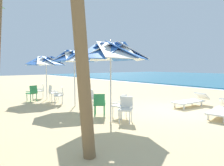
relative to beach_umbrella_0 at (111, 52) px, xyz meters
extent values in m
plane|color=#D3B784|center=(0.52, 3.27, -2.37)|extent=(80.00, 80.00, 0.00)
cylinder|color=silver|center=(0.00, 0.00, -1.27)|extent=(0.05, 0.05, 2.19)
cube|color=blue|center=(0.57, 0.24, 0.02)|extent=(1.44, 1.34, 0.61)
cube|color=white|center=(0.24, 0.57, 0.02)|extent=(1.36, 1.40, 0.61)
cube|color=blue|center=(-0.24, 0.57, 0.02)|extent=(1.34, 1.44, 0.61)
cube|color=white|center=(-0.57, 0.24, 0.02)|extent=(1.40, 1.36, 0.61)
cube|color=blue|center=(-0.57, -0.24, 0.02)|extent=(1.44, 1.34, 0.61)
cube|color=white|center=(-0.24, -0.57, 0.02)|extent=(1.36, 1.40, 0.61)
cube|color=blue|center=(0.24, -0.57, 0.02)|extent=(1.34, 1.44, 0.61)
cube|color=white|center=(0.57, -0.24, 0.02)|extent=(1.40, 1.36, 0.61)
sphere|color=silver|center=(0.00, 0.00, 0.36)|extent=(0.08, 0.08, 0.08)
cube|color=#2D8C4C|center=(-0.93, 0.20, -1.93)|extent=(0.62, 0.62, 0.05)
cube|color=#2D8C4C|center=(-0.78, 0.07, -1.70)|extent=(0.34, 0.38, 0.40)
cube|color=#2D8C4C|center=(-1.06, 0.05, -1.82)|extent=(0.33, 0.28, 0.03)
cube|color=#2D8C4C|center=(-0.80, 0.35, -1.82)|extent=(0.33, 0.28, 0.03)
cylinder|color=#2D8C4C|center=(-1.18, 0.18, -2.16)|extent=(0.04, 0.04, 0.41)
cylinder|color=#2D8C4C|center=(-0.95, 0.45, -2.16)|extent=(0.04, 0.04, 0.41)
cylinder|color=#2D8C4C|center=(-0.91, -0.05, -2.16)|extent=(0.04, 0.04, 0.41)
cylinder|color=#2D8C4C|center=(-0.68, 0.22, -2.16)|extent=(0.04, 0.04, 0.41)
cube|color=white|center=(0.39, 0.33, -1.93)|extent=(0.61, 0.61, 0.05)
cube|color=white|center=(0.28, 0.49, -1.70)|extent=(0.40, 0.32, 0.40)
cube|color=white|center=(0.55, 0.44, -1.82)|extent=(0.26, 0.35, 0.03)
cube|color=white|center=(0.23, 0.21, -1.82)|extent=(0.26, 0.35, 0.03)
cylinder|color=white|center=(0.64, 0.29, -2.16)|extent=(0.04, 0.04, 0.41)
cylinder|color=white|center=(0.35, 0.08, -2.16)|extent=(0.04, 0.04, 0.41)
cylinder|color=white|center=(0.43, 0.57, -2.16)|extent=(0.04, 0.04, 0.41)
cylinder|color=white|center=(0.15, 0.37, -2.16)|extent=(0.04, 0.04, 0.41)
cube|color=white|center=(-0.23, 0.61, -1.93)|extent=(0.52, 0.52, 0.05)
cube|color=white|center=(-0.04, 0.65, -1.70)|extent=(0.18, 0.43, 0.40)
cube|color=white|center=(-0.19, 0.41, -1.82)|extent=(0.40, 0.12, 0.03)
cube|color=white|center=(-0.28, 0.81, -1.82)|extent=(0.40, 0.12, 0.03)
cylinder|color=white|center=(-0.37, 0.40, -2.16)|extent=(0.04, 0.04, 0.41)
cylinder|color=white|center=(-0.44, 0.74, -2.16)|extent=(0.04, 0.04, 0.41)
cylinder|color=white|center=(-0.03, 0.48, -2.16)|extent=(0.04, 0.04, 0.41)
cylinder|color=white|center=(-0.10, 0.82, -2.16)|extent=(0.04, 0.04, 0.41)
cylinder|color=silver|center=(-3.20, 0.38, -1.27)|extent=(0.05, 0.05, 2.20)
cube|color=blue|center=(-2.69, 0.58, 0.00)|extent=(1.24, 1.19, 0.54)
cube|color=white|center=(-2.99, 0.88, 0.00)|extent=(1.19, 1.26, 0.54)
cube|color=blue|center=(-3.40, 0.88, 0.00)|extent=(1.19, 1.24, 0.54)
cube|color=white|center=(-3.70, 0.58, 0.00)|extent=(1.26, 1.19, 0.54)
cube|color=blue|center=(-3.70, 0.17, 0.00)|extent=(1.24, 1.19, 0.54)
cube|color=white|center=(-3.40, -0.13, 0.00)|extent=(1.19, 1.26, 0.54)
cube|color=blue|center=(-2.99, -0.13, 0.00)|extent=(1.19, 1.24, 0.54)
cube|color=white|center=(-2.69, 0.17, 0.00)|extent=(1.26, 1.19, 0.54)
sphere|color=silver|center=(-3.20, 0.38, 0.32)|extent=(0.08, 0.08, 0.08)
cube|color=white|center=(-3.61, 1.23, -1.93)|extent=(0.59, 0.59, 0.05)
cube|color=white|center=(-3.43, 1.15, -1.70)|extent=(0.27, 0.42, 0.40)
cube|color=white|center=(-3.70, 1.05, -1.82)|extent=(0.37, 0.21, 0.03)
cube|color=white|center=(-3.52, 1.41, -1.82)|extent=(0.37, 0.21, 0.03)
cylinder|color=white|center=(-3.85, 1.15, -2.16)|extent=(0.04, 0.04, 0.41)
cylinder|color=white|center=(-3.69, 1.47, -2.16)|extent=(0.04, 0.04, 0.41)
cylinder|color=white|center=(-3.53, 1.00, -2.16)|extent=(0.04, 0.04, 0.41)
cylinder|color=white|center=(-3.38, 1.31, -2.16)|extent=(0.04, 0.04, 0.41)
cube|color=white|center=(-2.32, 0.53, -1.93)|extent=(0.50, 0.50, 0.05)
cube|color=white|center=(-2.30, 0.72, -1.70)|extent=(0.43, 0.15, 0.40)
cube|color=white|center=(-2.13, 0.50, -1.82)|extent=(0.09, 0.40, 0.03)
cube|color=white|center=(-2.52, 0.55, -1.82)|extent=(0.09, 0.40, 0.03)
cylinder|color=white|center=(-2.17, 0.33, -2.16)|extent=(0.04, 0.04, 0.41)
cylinder|color=white|center=(-2.52, 0.38, -2.16)|extent=(0.04, 0.04, 0.41)
cylinder|color=white|center=(-2.13, 0.68, -2.16)|extent=(0.04, 0.04, 0.41)
cylinder|color=white|center=(-2.47, 0.72, -2.16)|extent=(0.04, 0.04, 0.41)
cube|color=white|center=(-4.13, -0.03, -1.93)|extent=(0.58, 0.58, 0.05)
cube|color=white|center=(-4.05, 0.15, -1.70)|extent=(0.42, 0.26, 0.40)
cube|color=white|center=(-3.95, -0.11, -1.82)|extent=(0.20, 0.38, 0.03)
cube|color=white|center=(-4.31, 0.05, -1.82)|extent=(0.20, 0.38, 0.03)
cylinder|color=white|center=(-4.04, -0.27, -2.16)|extent=(0.04, 0.04, 0.41)
cylinder|color=white|center=(-4.36, -0.12, -2.16)|extent=(0.04, 0.04, 0.41)
cylinder|color=white|center=(-3.90, 0.06, -2.16)|extent=(0.04, 0.04, 0.41)
cylinder|color=white|center=(-4.22, 0.20, -2.16)|extent=(0.04, 0.04, 0.41)
cylinder|color=silver|center=(-5.77, 0.01, -1.34)|extent=(0.05, 0.05, 2.06)
cube|color=blue|center=(-5.27, 0.21, -0.18)|extent=(1.26, 1.16, 0.51)
cube|color=white|center=(-5.56, 0.50, -0.18)|extent=(1.18, 1.22, 0.51)
cube|color=blue|center=(-5.97, 0.50, -0.18)|extent=(1.16, 1.26, 0.51)
cube|color=white|center=(-6.26, 0.21, -0.18)|extent=(1.22, 1.18, 0.51)
cube|color=blue|center=(-6.26, -0.20, -0.18)|extent=(1.26, 1.16, 0.51)
cube|color=white|center=(-5.97, -0.49, -0.18)|extent=(1.18, 1.22, 0.51)
cube|color=blue|center=(-5.56, -0.49, -0.18)|extent=(1.16, 1.26, 0.51)
cube|color=white|center=(-5.27, -0.20, -0.18)|extent=(1.22, 1.18, 0.51)
sphere|color=silver|center=(-5.77, 0.01, 0.10)|extent=(0.08, 0.08, 0.08)
cube|color=#2D8C4C|center=(-5.86, -0.80, -1.93)|extent=(0.53, 0.53, 0.05)
cube|color=#2D8C4C|center=(-5.66, -0.75, -1.70)|extent=(0.19, 0.43, 0.40)
cube|color=#2D8C4C|center=(-5.81, -1.00, -1.82)|extent=(0.39, 0.14, 0.03)
cube|color=#2D8C4C|center=(-5.91, -0.61, -1.82)|extent=(0.39, 0.14, 0.03)
cylinder|color=#2D8C4C|center=(-5.98, -1.02, -2.16)|extent=(0.04, 0.04, 0.41)
cylinder|color=#2D8C4C|center=(-6.07, -0.68, -2.16)|extent=(0.04, 0.04, 0.41)
cylinder|color=#2D8C4C|center=(-5.64, -0.93, -2.16)|extent=(0.04, 0.04, 0.41)
cylinder|color=#2D8C4C|center=(-5.73, -0.59, -2.16)|extent=(0.04, 0.04, 0.41)
cube|color=white|center=(-6.55, -0.12, -1.93)|extent=(0.56, 0.56, 0.05)
cube|color=white|center=(-6.48, 0.07, -1.70)|extent=(0.43, 0.23, 0.40)
cube|color=white|center=(-6.36, -0.18, -1.82)|extent=(0.17, 0.39, 0.03)
cube|color=white|center=(-6.74, -0.05, -1.82)|extent=(0.17, 0.39, 0.03)
cylinder|color=white|center=(-6.44, -0.34, -2.16)|extent=(0.04, 0.04, 0.41)
cylinder|color=white|center=(-6.77, -0.22, -2.16)|extent=(0.04, 0.04, 0.41)
cylinder|color=white|center=(-6.32, -0.01, -2.16)|extent=(0.04, 0.04, 0.41)
cylinder|color=white|center=(-6.66, 0.11, -2.16)|extent=(0.04, 0.04, 0.41)
cube|color=white|center=(-5.13, 0.16, -1.93)|extent=(0.49, 0.49, 0.05)
cube|color=white|center=(-5.15, -0.04, -1.70)|extent=(0.43, 0.14, 0.40)
cube|color=white|center=(-5.33, 0.18, -1.82)|extent=(0.09, 0.40, 0.03)
cube|color=white|center=(-4.93, 0.13, -1.82)|extent=(0.09, 0.40, 0.03)
cylinder|color=white|center=(-5.28, 0.35, -2.16)|extent=(0.04, 0.04, 0.41)
cylinder|color=white|center=(-4.93, 0.31, -2.16)|extent=(0.04, 0.04, 0.41)
cylinder|color=white|center=(-5.33, 0.00, -2.16)|extent=(0.04, 0.04, 0.41)
cylinder|color=white|center=(-4.98, -0.04, -2.16)|extent=(0.04, 0.04, 0.41)
cube|color=white|center=(2.17, 3.48, -2.12)|extent=(0.89, 1.78, 0.06)
cube|color=white|center=(2.52, 2.89, -2.26)|extent=(0.06, 0.06, 0.22)
cube|color=white|center=(2.01, 2.81, -2.26)|extent=(0.06, 0.06, 0.22)
cube|color=white|center=(1.82, 4.07, -2.26)|extent=(0.06, 0.06, 0.22)
cube|color=white|center=(0.34, 4.38, -2.12)|extent=(0.82, 1.76, 0.06)
cube|color=white|center=(0.46, 5.43, -1.93)|extent=(0.66, 0.54, 0.36)
cube|color=white|center=(0.52, 3.72, -2.26)|extent=(0.06, 0.06, 0.22)
cube|color=white|center=(0.01, 3.77, -2.26)|extent=(0.06, 0.06, 0.22)
cube|color=white|center=(0.66, 4.98, -2.26)|extent=(0.06, 0.06, 0.22)
cube|color=white|center=(0.16, 5.04, -2.26)|extent=(0.06, 0.06, 0.22)
cylinder|color=brown|center=(1.84, -2.28, 0.74)|extent=(0.26, 0.74, 6.23)
camera|label=1|loc=(5.29, -4.24, -0.47)|focal=32.29mm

